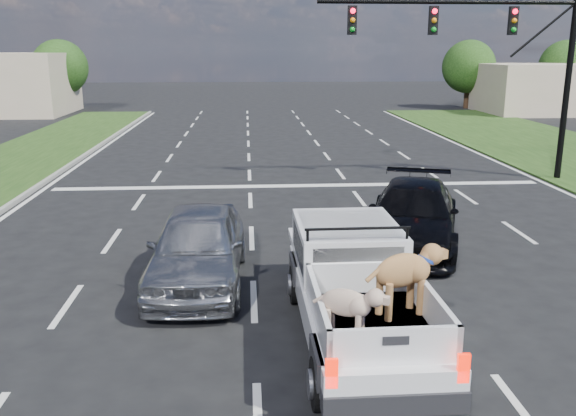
# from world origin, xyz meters

# --- Properties ---
(ground) EXTENTS (160.00, 160.00, 0.00)m
(ground) POSITION_xyz_m (0.00, 0.00, 0.00)
(ground) COLOR black
(ground) RESTS_ON ground
(road_markings) EXTENTS (17.75, 60.00, 0.01)m
(road_markings) POSITION_xyz_m (0.00, 6.56, 0.01)
(road_markings) COLOR silver
(road_markings) RESTS_ON ground
(traffic_signal) EXTENTS (9.11, 0.31, 7.00)m
(traffic_signal) POSITION_xyz_m (7.20, 10.50, 4.73)
(traffic_signal) COLOR black
(traffic_signal) RESTS_ON ground
(building_right) EXTENTS (12.00, 7.00, 3.60)m
(building_right) POSITION_xyz_m (22.00, 34.00, 1.80)
(building_right) COLOR #BCA990
(building_right) RESTS_ON ground
(tree_far_c) EXTENTS (4.20, 4.20, 5.40)m
(tree_far_c) POSITION_xyz_m (-16.00, 38.00, 3.29)
(tree_far_c) COLOR #332114
(tree_far_c) RESTS_ON ground
(tree_far_d) EXTENTS (4.20, 4.20, 5.40)m
(tree_far_d) POSITION_xyz_m (16.00, 38.00, 3.29)
(tree_far_d) COLOR #332114
(tree_far_d) RESTS_ON ground
(tree_far_e) EXTENTS (4.20, 4.20, 5.40)m
(tree_far_e) POSITION_xyz_m (24.00, 38.00, 3.29)
(tree_far_e) COLOR #332114
(tree_far_e) RESTS_ON ground
(pickup_truck) EXTENTS (2.21, 5.10, 1.91)m
(pickup_truck) POSITION_xyz_m (-0.07, -1.66, 0.90)
(pickup_truck) COLOR black
(pickup_truck) RESTS_ON ground
(silver_sedan) EXTENTS (1.98, 4.63, 1.56)m
(silver_sedan) POSITION_xyz_m (-2.86, 1.00, 0.78)
(silver_sedan) COLOR #A3A4A9
(silver_sedan) RESTS_ON ground
(black_coupe) EXTENTS (3.54, 5.51, 1.48)m
(black_coupe) POSITION_xyz_m (2.20, 3.26, 0.74)
(black_coupe) COLOR black
(black_coupe) RESTS_ON ground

